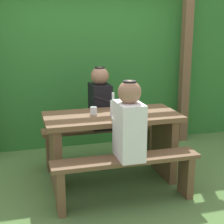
# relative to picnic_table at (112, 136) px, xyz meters

# --- Properties ---
(ground_plane) EXTENTS (12.00, 12.00, 0.00)m
(ground_plane) POSITION_rel_picnic_table_xyz_m (0.00, 0.00, -0.51)
(ground_plane) COLOR #507839
(hedge_backdrop) EXTENTS (6.40, 1.04, 2.05)m
(hedge_backdrop) POSITION_rel_picnic_table_xyz_m (0.00, 1.73, 0.52)
(hedge_backdrop) COLOR #2B6F29
(hedge_backdrop) RESTS_ON ground_plane
(pergola_post_right) EXTENTS (0.12, 0.12, 2.10)m
(pergola_post_right) POSITION_rel_picnic_table_xyz_m (1.35, 1.04, 0.54)
(pergola_post_right) COLOR brown
(pergola_post_right) RESTS_ON ground_plane
(picnic_table) EXTENTS (1.40, 0.64, 0.75)m
(picnic_table) POSITION_rel_picnic_table_xyz_m (0.00, 0.00, 0.00)
(picnic_table) COLOR brown
(picnic_table) RESTS_ON ground_plane
(bench_near) EXTENTS (1.40, 0.24, 0.46)m
(bench_near) POSITION_rel_picnic_table_xyz_m (0.00, -0.50, -0.18)
(bench_near) COLOR brown
(bench_near) RESTS_ON ground_plane
(bench_far) EXTENTS (1.40, 0.24, 0.46)m
(bench_far) POSITION_rel_picnic_table_xyz_m (0.00, 0.50, -0.18)
(bench_far) COLOR brown
(bench_far) RESTS_ON ground_plane
(person_white_shirt) EXTENTS (0.25, 0.35, 0.72)m
(person_white_shirt) POSITION_rel_picnic_table_xyz_m (0.02, -0.50, 0.29)
(person_white_shirt) COLOR white
(person_white_shirt) RESTS_ON bench_near
(person_black_coat) EXTENTS (0.25, 0.35, 0.72)m
(person_black_coat) POSITION_rel_picnic_table_xyz_m (-0.01, 0.50, 0.29)
(person_black_coat) COLOR black
(person_black_coat) RESTS_ON bench_far
(drinking_glass) EXTENTS (0.07, 0.07, 0.08)m
(drinking_glass) POSITION_rel_picnic_table_xyz_m (-0.19, 0.04, 0.28)
(drinking_glass) COLOR silver
(drinking_glass) RESTS_ON picnic_table
(bottle_left) EXTENTS (0.06, 0.06, 0.24)m
(bottle_left) POSITION_rel_picnic_table_xyz_m (-0.01, -0.08, 0.33)
(bottle_left) COLOR silver
(bottle_left) RESTS_ON picnic_table
(cell_phone) EXTENTS (0.13, 0.16, 0.01)m
(cell_phone) POSITION_rel_picnic_table_xyz_m (0.13, 0.01, 0.25)
(cell_phone) COLOR silver
(cell_phone) RESTS_ON picnic_table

